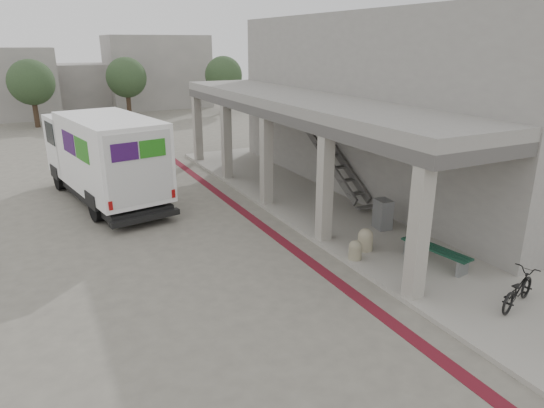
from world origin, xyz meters
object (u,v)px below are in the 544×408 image
fedex_truck (103,156)px  utility_cabinet (383,214)px  bench (435,252)px  bicycle_black (518,289)px

fedex_truck → utility_cabinet: size_ratio=8.41×
bench → bicycle_black: (0.05, -2.52, 0.08)m
bicycle_black → utility_cabinet: bearing=-21.6°
fedex_truck → bench: bearing=-65.7°
utility_cabinet → bicycle_black: size_ratio=0.60×
fedex_truck → bench: (7.07, -10.30, -1.33)m
fedex_truck → bicycle_black: size_ratio=5.06×
utility_cabinet → bench: bearing=-90.9°
fedex_truck → bicycle_black: (7.12, -12.82, -1.25)m
bench → utility_cabinet: 2.84m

